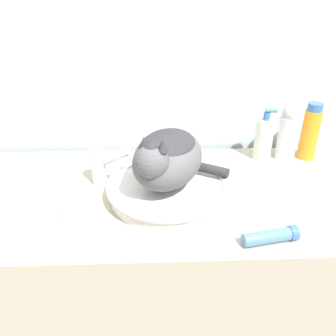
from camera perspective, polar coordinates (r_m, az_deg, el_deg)
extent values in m
cube|color=silver|center=(1.21, -2.85, 20.20)|extent=(8.00, 0.05, 2.40)
cube|color=#B2A893|center=(1.29, -2.04, -19.55)|extent=(1.20, 0.56, 0.83)
cylinder|color=silver|center=(0.99, -0.03, -3.71)|extent=(0.32, 0.32, 0.04)
torus|color=silver|center=(0.98, -0.03, -2.71)|extent=(0.34, 0.34, 0.02)
ellipsoid|color=#56565B|center=(0.94, -0.03, 1.50)|extent=(0.26, 0.30, 0.14)
ellipsoid|color=#2D2D33|center=(0.93, -0.03, 3.65)|extent=(0.20, 0.22, 0.06)
sphere|color=#56565B|center=(0.84, -2.34, 1.13)|extent=(0.08, 0.08, 0.08)
sphere|color=#2D2D33|center=(0.83, -2.37, 2.54)|extent=(0.05, 0.05, 0.05)
cone|color=#2D2D33|center=(0.83, -3.89, 4.10)|extent=(0.03, 0.03, 0.03)
cone|color=#2D2D33|center=(0.81, -0.89, 3.65)|extent=(0.03, 0.03, 0.03)
cylinder|color=#2D2D33|center=(1.02, 5.81, 0.04)|extent=(0.14, 0.10, 0.03)
cylinder|color=silver|center=(1.07, -10.97, -0.89)|extent=(0.04, 0.04, 0.07)
cylinder|color=silver|center=(1.02, -8.82, 1.66)|extent=(0.11, 0.07, 0.08)
cylinder|color=silver|center=(1.05, -11.25, 1.74)|extent=(0.04, 0.04, 0.04)
cylinder|color=silver|center=(1.22, 15.06, 4.42)|extent=(0.06, 0.06, 0.14)
cylinder|color=#3866AD|center=(1.19, 15.56, 8.00)|extent=(0.02, 0.02, 0.02)
cylinder|color=#3866AD|center=(1.19, 16.22, 8.81)|extent=(0.04, 0.01, 0.01)
cylinder|color=silver|center=(1.25, 18.57, 4.54)|extent=(0.06, 0.06, 0.15)
sphere|color=#B7B7BC|center=(1.22, 19.21, 8.29)|extent=(0.06, 0.06, 0.06)
cylinder|color=orange|center=(1.27, 21.76, 4.94)|extent=(0.06, 0.06, 0.17)
cylinder|color=#3866AD|center=(1.24, 22.56, 9.00)|extent=(0.05, 0.05, 0.03)
cylinder|color=#4C7FB2|center=(0.87, 15.54, -10.63)|extent=(0.12, 0.05, 0.03)
cylinder|color=#3866AD|center=(0.90, 19.36, -9.78)|extent=(0.02, 0.04, 0.04)
cube|color=silver|center=(0.96, -14.49, -6.45)|extent=(0.06, 0.05, 0.02)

